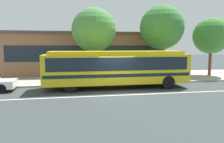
# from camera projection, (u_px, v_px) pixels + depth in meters

# --- Properties ---
(ground_plane) EXTENTS (120.00, 120.00, 0.00)m
(ground_plane) POSITION_uv_depth(u_px,v_px,m) (118.00, 93.00, 15.16)
(ground_plane) COLOR #343B3C
(sidewalk_slab) EXTENTS (60.00, 8.00, 0.12)m
(sidewalk_slab) POSITION_uv_depth(u_px,v_px,m) (104.00, 77.00, 22.07)
(sidewalk_slab) COLOR #A39E8F
(sidewalk_slab) RESTS_ON ground_plane
(lane_stripe_center) EXTENTS (56.00, 0.16, 0.01)m
(lane_stripe_center) POSITION_uv_depth(u_px,v_px,m) (121.00, 95.00, 14.38)
(lane_stripe_center) COLOR silver
(lane_stripe_center) RESTS_ON ground_plane
(transit_bus) EXTENTS (10.92, 2.52, 2.83)m
(transit_bus) POSITION_uv_depth(u_px,v_px,m) (117.00, 67.00, 16.70)
(transit_bus) COLOR gold
(transit_bus) RESTS_ON ground_plane
(pedestrian_waiting_near_sign) EXTENTS (0.42, 0.42, 1.69)m
(pedestrian_waiting_near_sign) POSITION_uv_depth(u_px,v_px,m) (140.00, 70.00, 19.33)
(pedestrian_waiting_near_sign) COLOR #786361
(pedestrian_waiting_near_sign) RESTS_ON sidewalk_slab
(pedestrian_walking_along_curb) EXTENTS (0.37, 0.37, 1.69)m
(pedestrian_walking_along_curb) POSITION_uv_depth(u_px,v_px,m) (113.00, 70.00, 19.36)
(pedestrian_walking_along_curb) COLOR #695953
(pedestrian_walking_along_curb) RESTS_ON sidewalk_slab
(street_tree_near_stop) EXTENTS (4.02, 4.02, 6.56)m
(street_tree_near_stop) POSITION_uv_depth(u_px,v_px,m) (94.00, 30.00, 19.92)
(street_tree_near_stop) COLOR brown
(street_tree_near_stop) RESTS_ON sidewalk_slab
(street_tree_mid_block) EXTENTS (4.28, 4.28, 7.04)m
(street_tree_mid_block) POSITION_uv_depth(u_px,v_px,m) (162.00, 27.00, 21.34)
(street_tree_mid_block) COLOR brown
(street_tree_mid_block) RESTS_ON sidewalk_slab
(street_tree_far_end) EXTENTS (3.74, 3.74, 6.02)m
(street_tree_far_end) POSITION_uv_depth(u_px,v_px,m) (211.00, 36.00, 22.86)
(street_tree_far_end) COLOR brown
(street_tree_far_end) RESTS_ON sidewalk_slab
(station_building) EXTENTS (17.69, 9.01, 4.70)m
(station_building) POSITION_uv_depth(u_px,v_px,m) (84.00, 53.00, 26.74)
(station_building) COLOR #906242
(station_building) RESTS_ON ground_plane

